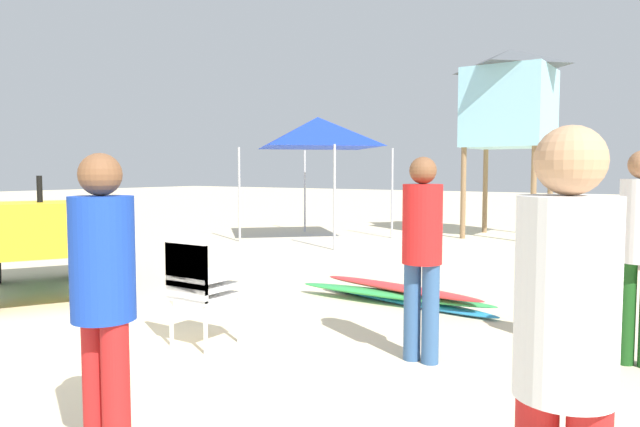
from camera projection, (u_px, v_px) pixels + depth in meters
name	position (u px, v px, depth m)	size (l,w,h in m)	color
ground	(70.00, 344.00, 5.22)	(80.00, 80.00, 0.00)	beige
utility_cart	(39.00, 232.00, 7.28)	(2.81, 2.27, 1.50)	#146023
stacked_plastic_chairs	(197.00, 279.00, 5.09)	(0.48, 0.48, 1.02)	white
surfboard_pile	(399.00, 295.00, 6.76)	(2.53, 0.72, 0.24)	#268CCC
lifeguard_near_left	(565.00, 350.00, 1.87)	(0.32, 0.32, 1.69)	red
lifeguard_near_center	(640.00, 243.00, 4.57)	(0.32, 0.32, 1.71)	#194C19
lifeguard_near_right	(422.00, 245.00, 4.67)	(0.32, 0.32, 1.66)	#33598C
lifeguard_far_right	(103.00, 292.00, 2.94)	(0.32, 0.32, 1.64)	red
popup_canopy	(318.00, 133.00, 13.00)	(2.53, 2.53, 2.76)	#B2B2B7
lifeguard_tower	(510.00, 99.00, 13.39)	(1.98, 1.98, 4.34)	olive
traffic_cone_near	(565.00, 277.00, 7.00)	(0.39, 0.39, 0.56)	orange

